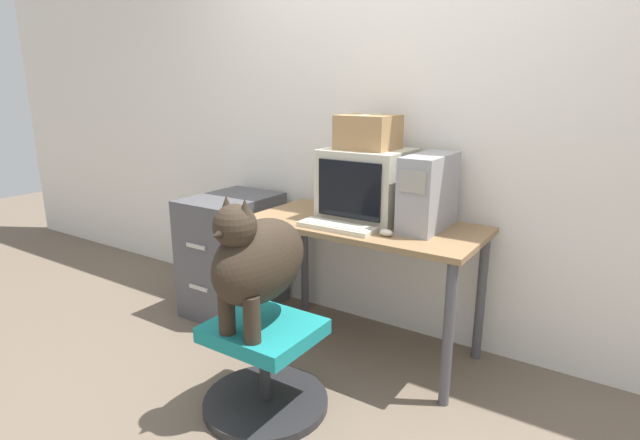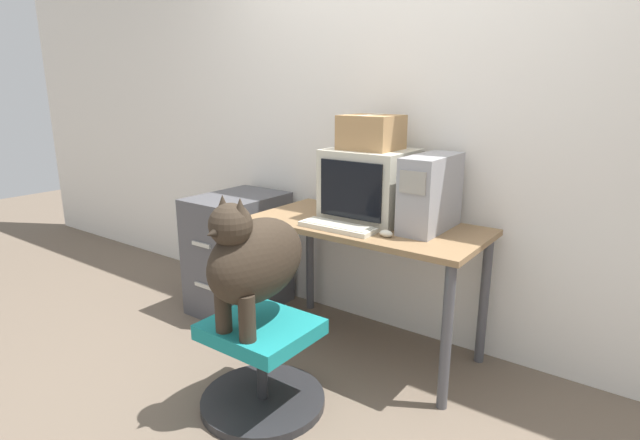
{
  "view_description": "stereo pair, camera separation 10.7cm",
  "coord_description": "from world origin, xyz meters",
  "views": [
    {
      "loc": [
        1.23,
        -1.99,
        1.45
      ],
      "look_at": [
        -0.08,
        -0.02,
        0.82
      ],
      "focal_mm": 28.0,
      "sensor_mm": 36.0,
      "label": 1
    },
    {
      "loc": [
        1.32,
        -1.93,
        1.45
      ],
      "look_at": [
        -0.08,
        -0.02,
        0.82
      ],
      "focal_mm": 28.0,
      "sensor_mm": 36.0,
      "label": 2
    }
  ],
  "objects": [
    {
      "name": "ground_plane",
      "position": [
        0.0,
        0.0,
        0.0
      ],
      "size": [
        12.0,
        12.0,
        0.0
      ],
      "primitive_type": "plane",
      "color": "#6B5B4C"
    },
    {
      "name": "keyboard",
      "position": [
        -0.06,
        0.11,
        0.76
      ],
      "size": [
        0.41,
        0.14,
        0.03
      ],
      "color": "beige",
      "rests_on": "desk"
    },
    {
      "name": "cardboard_box",
      "position": [
        -0.04,
        0.4,
        1.22
      ],
      "size": [
        0.29,
        0.26,
        0.18
      ],
      "color": "#A87F51",
      "rests_on": "crt_monitor"
    },
    {
      "name": "dog",
      "position": [
        -0.11,
        -0.46,
        0.74
      ],
      "size": [
        0.26,
        0.54,
        0.61
      ],
      "color": "#33281E",
      "rests_on": "office_chair"
    },
    {
      "name": "wall_back",
      "position": [
        0.0,
        0.67,
        1.3
      ],
      "size": [
        8.0,
        0.05,
        2.6
      ],
      "color": "white",
      "rests_on": "ground_plane"
    },
    {
      "name": "desk",
      "position": [
        0.0,
        0.3,
        0.64
      ],
      "size": [
        1.26,
        0.61,
        0.75
      ],
      "color": "olive",
      "rests_on": "ground_plane"
    },
    {
      "name": "office_chair",
      "position": [
        -0.11,
        -0.43,
        0.2
      ],
      "size": [
        0.58,
        0.58,
        0.42
      ],
      "color": "#262628",
      "rests_on": "ground_plane"
    },
    {
      "name": "computer_mouse",
      "position": [
        0.21,
        0.14,
        0.76
      ],
      "size": [
        0.07,
        0.04,
        0.04
      ],
      "color": "beige",
      "rests_on": "desk"
    },
    {
      "name": "crt_monitor",
      "position": [
        -0.04,
        0.4,
        0.94
      ],
      "size": [
        0.45,
        0.39,
        0.38
      ],
      "color": "beige",
      "rests_on": "desk"
    },
    {
      "name": "filing_cabinet",
      "position": [
        -0.98,
        0.3,
        0.39
      ],
      "size": [
        0.45,
        0.62,
        0.77
      ],
      "color": "#4C4C51",
      "rests_on": "ground_plane"
    },
    {
      "name": "pc_tower",
      "position": [
        0.32,
        0.39,
        0.94
      ],
      "size": [
        0.18,
        0.43,
        0.38
      ],
      "color": "#99999E",
      "rests_on": "desk"
    }
  ]
}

